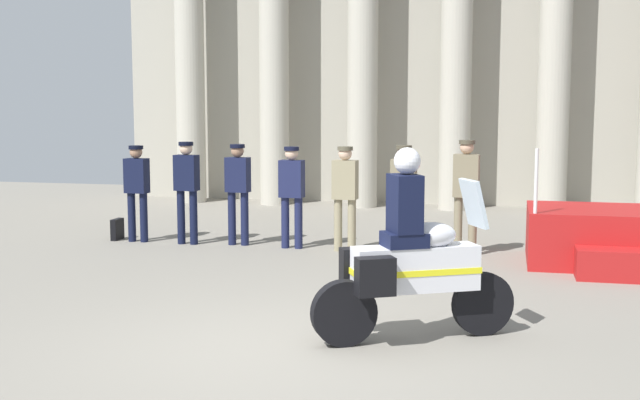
# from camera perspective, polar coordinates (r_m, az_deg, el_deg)

# --- Properties ---
(ground_plane) EXTENTS (28.00, 28.00, 0.00)m
(ground_plane) POSITION_cam_1_polar(r_m,az_deg,el_deg) (7.83, -3.13, -10.38)
(ground_plane) COLOR gray
(colonnade_backdrop) EXTENTS (13.93, 1.53, 7.23)m
(colonnade_backdrop) POSITION_cam_1_polar(r_m,az_deg,el_deg) (18.56, 6.52, 11.67)
(colonnade_backdrop) COLOR #A49F91
(colonnade_backdrop) RESTS_ON ground_plane
(reviewing_stand) EXTENTS (2.71, 2.13, 1.71)m
(reviewing_stand) POSITION_cam_1_polar(r_m,az_deg,el_deg) (12.33, 20.74, -2.61)
(reviewing_stand) COLOR #A51919
(reviewing_stand) RESTS_ON ground_plane
(officer_in_row_0) EXTENTS (0.39, 0.25, 1.62)m
(officer_in_row_0) POSITION_cam_1_polar(r_m,az_deg,el_deg) (13.85, -12.81, 1.02)
(officer_in_row_0) COLOR black
(officer_in_row_0) RESTS_ON ground_plane
(officer_in_row_1) EXTENTS (0.39, 0.25, 1.69)m
(officer_in_row_1) POSITION_cam_1_polar(r_m,az_deg,el_deg) (13.44, -9.40, 1.13)
(officer_in_row_1) COLOR black
(officer_in_row_1) RESTS_ON ground_plane
(officer_in_row_2) EXTENTS (0.39, 0.25, 1.66)m
(officer_in_row_2) POSITION_cam_1_polar(r_m,az_deg,el_deg) (13.25, -5.82, 1.01)
(officer_in_row_2) COLOR #141938
(officer_in_row_2) RESTS_ON ground_plane
(officer_in_row_3) EXTENTS (0.39, 0.25, 1.63)m
(officer_in_row_3) POSITION_cam_1_polar(r_m,az_deg,el_deg) (12.89, -2.01, 0.80)
(officer_in_row_3) COLOR #191E42
(officer_in_row_3) RESTS_ON ground_plane
(officer_in_row_4) EXTENTS (0.39, 0.25, 1.65)m
(officer_in_row_4) POSITION_cam_1_polar(r_m,az_deg,el_deg) (12.63, 1.78, 0.72)
(officer_in_row_4) COLOR gray
(officer_in_row_4) RESTS_ON ground_plane
(officer_in_row_5) EXTENTS (0.39, 0.25, 1.68)m
(officer_in_row_5) POSITION_cam_1_polar(r_m,az_deg,el_deg) (12.48, 5.92, 0.72)
(officer_in_row_5) COLOR #7A7056
(officer_in_row_5) RESTS_ON ground_plane
(officer_in_row_6) EXTENTS (0.39, 0.25, 1.77)m
(officer_in_row_6) POSITION_cam_1_polar(r_m,az_deg,el_deg) (12.46, 10.28, 0.86)
(officer_in_row_6) COLOR #7A7056
(officer_in_row_6) RESTS_ON ground_plane
(motorcycle_with_rider) EXTENTS (1.91, 1.16, 1.90)m
(motorcycle_with_rider) POSITION_cam_1_polar(r_m,az_deg,el_deg) (7.89, 6.29, -4.31)
(motorcycle_with_rider) COLOR black
(motorcycle_with_rider) RESTS_ON ground_plane
(briefcase_on_ground) EXTENTS (0.10, 0.32, 0.36)m
(briefcase_on_ground) POSITION_cam_1_polar(r_m,az_deg,el_deg) (14.23, -14.13, -2.02)
(briefcase_on_ground) COLOR black
(briefcase_on_ground) RESTS_ON ground_plane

